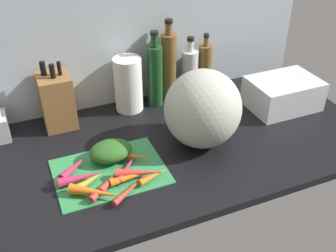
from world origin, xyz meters
The scene contains 25 objects.
ground_plane centered at (0.00, 0.00, -1.50)cm, with size 170.00×80.00×3.00cm, color black.
wall_back centered at (0.00, 38.50, 30.00)cm, with size 170.00×3.00×60.00cm, color #ADB7C1.
cutting_board centered at (-20.89, -8.91, 0.40)cm, with size 37.84×28.52×0.80cm, color #338C4C.
carrot_0 centered at (-18.27, -3.16, 1.98)cm, with size 2.37×2.37×15.51cm, color #B2264C.
carrot_1 centered at (-29.03, -13.38, 2.20)cm, with size 2.81×2.81×10.95cm, color orange.
carrot_2 centered at (-14.96, -16.68, 2.15)cm, with size 2.70×2.70×16.11cm, color orange.
carrot_3 centered at (-15.08, -11.13, 2.03)cm, with size 2.46×2.46×16.11cm, color #B2264C.
carrot_4 centered at (-12.32, -16.38, 2.59)cm, with size 3.58×3.58×16.57cm, color red.
carrot_5 centered at (-8.36, -18.96, 2.01)cm, with size 2.42×2.42×11.72cm, color orange.
carrot_6 centered at (-17.21, -21.63, 1.87)cm, with size 2.14×2.14×17.27cm, color red.
carrot_7 centered at (-31.43, -11.05, 2.56)cm, with size 3.53×3.53×14.78cm, color #B2264C.
carrot_8 centered at (-23.03, -16.07, 2.18)cm, with size 2.77×2.77×10.45cm, color red.
carrot_9 centered at (-12.63, -5.77, 2.38)cm, with size 3.16×3.16×15.66cm, color orange.
carrot_10 centered at (-23.71, -16.59, 2.06)cm, with size 2.53×2.53×17.80cm, color red.
carrot_11 centered at (-32.01, -4.38, 2.36)cm, with size 3.12×3.12×13.59cm, color #B2264C.
carrot_12 centered at (-28.57, -19.93, 2.60)cm, with size 3.60×3.60×17.30cm, color orange.
carrot_greens_pile centered at (-18.47, -2.61, 4.06)cm, with size 15.42×11.87×6.53cm, color #2D6023.
winter_squash centered at (16.38, -5.18, 14.81)cm, with size 28.70×28.00×29.61cm, color #B2B7A8.
knife_block centered at (-31.03, 28.73, 11.20)cm, with size 12.34×14.37×27.47cm.
paper_towel_roll centered at (-0.98, 29.50, 11.78)cm, with size 11.82×11.82×23.55cm, color white.
bottle_0 centered at (11.07, 29.06, 14.33)cm, with size 6.56×6.56×33.52cm.
bottle_1 centered at (18.84, 32.49, 15.65)cm, with size 6.97×6.97×36.35cm.
bottle_2 centered at (28.66, 31.49, 11.15)cm, with size 7.42×7.42×27.60cm.
bottle_3 centered at (36.34, 31.65, 11.64)cm, with size 6.10×6.10×27.96cm.
dish_rack centered at (61.12, 5.24, 6.46)cm, with size 29.22×21.14×12.91cm, color silver.
Camera 1 is at (-43.74, -114.97, 89.30)cm, focal length 42.50 mm.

